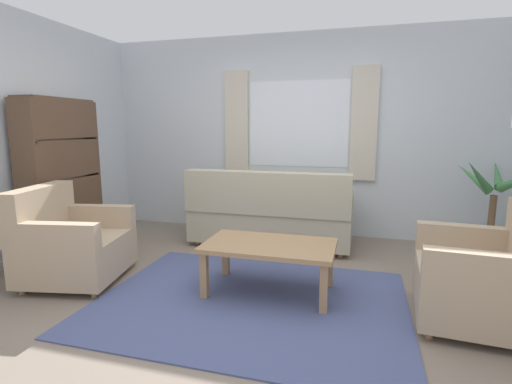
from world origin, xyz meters
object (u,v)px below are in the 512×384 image
object	(u,v)px
armchair_right	(488,278)
couch	(270,215)
bookshelf	(65,175)
coffee_table	(269,250)
potted_plant	(493,218)
armchair_left	(70,243)

from	to	relation	value
armchair_right	couch	bearing A→B (deg)	-121.95
couch	bookshelf	bearing A→B (deg)	22.07
coffee_table	bookshelf	world-z (taller)	bookshelf
potted_plant	couch	bearing A→B (deg)	-176.14
bookshelf	potted_plant	bearing A→B (deg)	102.77
bookshelf	armchair_left	bearing A→B (deg)	42.20
potted_plant	bookshelf	world-z (taller)	bookshelf
potted_plant	bookshelf	size ratio (longest dim) A/B	0.66
armchair_left	coffee_table	xyz separation A→B (m)	(1.84, 0.22, 0.03)
coffee_table	bookshelf	xyz separation A→B (m)	(-2.45, 0.45, 0.51)
couch	armchair_left	world-z (taller)	couch
armchair_left	armchair_right	size ratio (longest dim) A/B	1.09
couch	armchair_left	distance (m)	2.17
coffee_table	potted_plant	world-z (taller)	potted_plant
coffee_table	armchair_right	bearing A→B (deg)	-3.57
couch	armchair_right	world-z (taller)	couch
armchair_left	armchair_right	world-z (taller)	same
bookshelf	couch	bearing A→B (deg)	112.07
armchair_left	bookshelf	xyz separation A→B (m)	(-0.61, 0.67, 0.54)
armchair_left	armchair_right	bearing A→B (deg)	-98.83
potted_plant	coffee_table	bearing A→B (deg)	-144.83
armchair_right	potted_plant	bearing A→B (deg)	167.59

